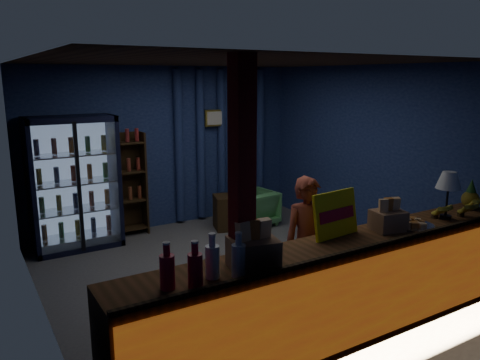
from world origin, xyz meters
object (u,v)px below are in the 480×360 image
object	(u,v)px
pastry_tray	(413,224)
table_lamp	(449,182)
shopkeeper	(308,244)
green_chair	(255,208)

from	to	relation	value
pastry_tray	table_lamp	world-z (taller)	table_lamp
shopkeeper	table_lamp	xyz separation A→B (m)	(1.33, -0.65, 0.63)
green_chair	pastry_tray	xyz separation A→B (m)	(-0.29, -3.35, 0.68)
table_lamp	pastry_tray	bearing A→B (deg)	-179.52
green_chair	pastry_tray	size ratio (longest dim) A/B	1.50
pastry_tray	table_lamp	size ratio (longest dim) A/B	0.83
pastry_tray	green_chair	bearing A→B (deg)	85.11
pastry_tray	table_lamp	distance (m)	0.64
shopkeeper	table_lamp	bearing A→B (deg)	-7.48
shopkeeper	pastry_tray	world-z (taller)	shopkeeper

